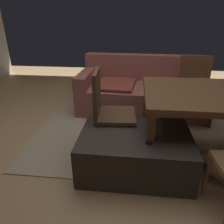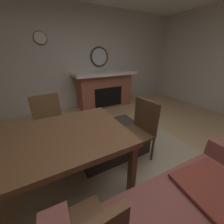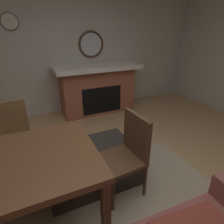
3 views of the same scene
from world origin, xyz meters
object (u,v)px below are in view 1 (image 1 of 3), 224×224
at_px(dining_table, 219,99).
at_px(dining_chair_west, 107,107).
at_px(dining_chair_north, 195,86).
at_px(ottoman_coffee_table, 135,151).
at_px(couch, 140,91).
at_px(tv_remote, 152,140).

relative_size(dining_table, dining_chair_west, 1.62).
bearing_deg(dining_chair_north, dining_table, -89.93).
distance_m(ottoman_coffee_table, dining_table, 1.00).
bearing_deg(couch, dining_chair_west, -107.57).
relative_size(dining_table, dining_chair_north, 1.62).
distance_m(couch, tv_remote, 1.66).
bearing_deg(couch, ottoman_coffee_table, -92.42).
xyz_separation_m(ottoman_coffee_table, dining_table, (0.83, 0.33, 0.46)).
distance_m(dining_table, dining_chair_north, 0.91).
xyz_separation_m(tv_remote, dining_table, (0.68, 0.44, 0.25)).
xyz_separation_m(dining_table, dining_chair_north, (-0.00, 0.90, -0.14)).
bearing_deg(dining_chair_north, dining_chair_west, -141.62).
height_order(couch, dining_table, couch).
distance_m(couch, dining_chair_north, 0.85).
relative_size(couch, dining_chair_north, 2.12).
bearing_deg(dining_table, ottoman_coffee_table, -158.37).
bearing_deg(dining_table, dining_chair_west, -179.67).
xyz_separation_m(ottoman_coffee_table, dining_chair_west, (-0.32, 0.32, 0.32)).
distance_m(ottoman_coffee_table, tv_remote, 0.28).
bearing_deg(dining_chair_west, couch, 72.43).
height_order(dining_table, dining_chair_west, dining_chair_west).
distance_m(tv_remote, dining_table, 0.85).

